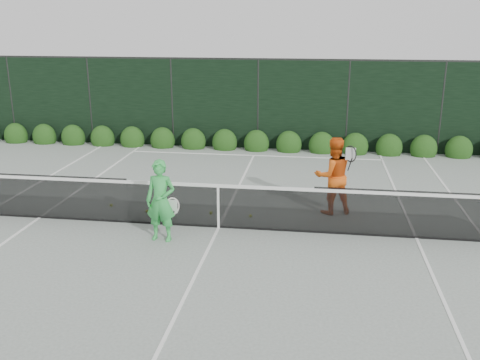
# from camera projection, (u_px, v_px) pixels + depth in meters

# --- Properties ---
(ground) EXTENTS (80.00, 80.00, 0.00)m
(ground) POSITION_uv_depth(u_px,v_px,m) (219.00, 228.00, 11.49)
(ground) COLOR gray
(ground) RESTS_ON ground
(tennis_net) EXTENTS (12.90, 0.10, 1.07)m
(tennis_net) POSITION_uv_depth(u_px,v_px,m) (217.00, 204.00, 11.34)
(tennis_net) COLOR black
(tennis_net) RESTS_ON ground
(player_woman) EXTENTS (0.66, 0.45, 1.67)m
(player_woman) POSITION_uv_depth(u_px,v_px,m) (161.00, 201.00, 10.63)
(player_woman) COLOR green
(player_woman) RESTS_ON ground
(player_man) EXTENTS (1.04, 0.92, 1.78)m
(player_man) POSITION_uv_depth(u_px,v_px,m) (333.00, 176.00, 12.13)
(player_man) COLOR #E55913
(player_man) RESTS_ON ground
(court_lines) EXTENTS (11.03, 23.83, 0.01)m
(court_lines) POSITION_uv_depth(u_px,v_px,m) (219.00, 227.00, 11.49)
(court_lines) COLOR white
(court_lines) RESTS_ON ground
(windscreen_fence) EXTENTS (32.00, 21.07, 3.06)m
(windscreen_fence) POSITION_uv_depth(u_px,v_px,m) (187.00, 202.00, 8.48)
(windscreen_fence) COLOR black
(windscreen_fence) RESTS_ON ground
(hedge_row) EXTENTS (31.66, 0.65, 0.94)m
(hedge_row) POSITION_uv_depth(u_px,v_px,m) (256.00, 144.00, 18.20)
(hedge_row) COLOR #15330E
(hedge_row) RESTS_ON ground
(tennis_balls) EXTENTS (3.46, 1.36, 0.07)m
(tennis_balls) POSITION_uv_depth(u_px,v_px,m) (175.00, 214.00, 12.17)
(tennis_balls) COLOR #C6D62F
(tennis_balls) RESTS_ON ground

